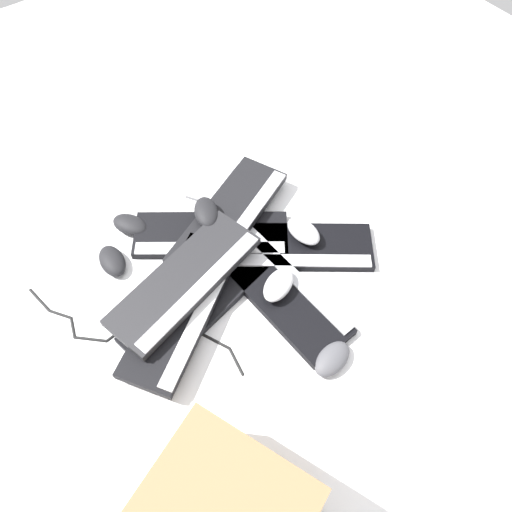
{
  "coord_description": "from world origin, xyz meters",
  "views": [
    {
      "loc": [
        -0.41,
        -0.66,
        1.18
      ],
      "look_at": [
        0.03,
        -0.06,
        0.04
      ],
      "focal_mm": 35.0,
      "sensor_mm": 36.0,
      "label": 1
    }
  ],
  "objects_px": {
    "mouse_2": "(278,285)",
    "keyboard_2": "(197,300)",
    "keyboard_1": "(211,236)",
    "mouse_0": "(304,231)",
    "keyboard_6": "(229,217)",
    "mouse_1": "(332,359)",
    "cardboard_box": "(230,508)",
    "keyboard_3": "(279,290)",
    "keyboard_4": "(183,309)",
    "keyboard_5": "(186,280)",
    "mouse_5": "(112,261)",
    "keyboard_0": "(294,247)",
    "mouse_3": "(206,212)",
    "mouse_4": "(130,225)",
    "mouse_6": "(229,180)"
  },
  "relations": [
    {
      "from": "mouse_0",
      "to": "keyboard_0",
      "type": "bearing_deg",
      "value": 98.71
    },
    {
      "from": "keyboard_3",
      "to": "keyboard_5",
      "type": "relative_size",
      "value": 0.97
    },
    {
      "from": "keyboard_5",
      "to": "mouse_3",
      "type": "distance_m",
      "value": 0.22
    },
    {
      "from": "keyboard_4",
      "to": "mouse_0",
      "type": "relative_size",
      "value": 4.09
    },
    {
      "from": "keyboard_6",
      "to": "mouse_0",
      "type": "distance_m",
      "value": 0.22
    },
    {
      "from": "keyboard_0",
      "to": "keyboard_6",
      "type": "distance_m",
      "value": 0.21
    },
    {
      "from": "keyboard_3",
      "to": "mouse_3",
      "type": "distance_m",
      "value": 0.3
    },
    {
      "from": "mouse_5",
      "to": "mouse_1",
      "type": "bearing_deg",
      "value": 32.64
    },
    {
      "from": "mouse_5",
      "to": "cardboard_box",
      "type": "height_order",
      "value": "cardboard_box"
    },
    {
      "from": "keyboard_4",
      "to": "mouse_6",
      "type": "xyz_separation_m",
      "value": [
        0.35,
        0.31,
        -0.02
      ]
    },
    {
      "from": "keyboard_0",
      "to": "mouse_1",
      "type": "distance_m",
      "value": 0.34
    },
    {
      "from": "mouse_6",
      "to": "keyboard_3",
      "type": "bearing_deg",
      "value": 21.07
    },
    {
      "from": "mouse_1",
      "to": "keyboard_2",
      "type": "bearing_deg",
      "value": -72.83
    },
    {
      "from": "keyboard_1",
      "to": "keyboard_5",
      "type": "distance_m",
      "value": 0.2
    },
    {
      "from": "keyboard_3",
      "to": "mouse_1",
      "type": "height_order",
      "value": "mouse_1"
    },
    {
      "from": "keyboard_1",
      "to": "keyboard_2",
      "type": "xyz_separation_m",
      "value": [
        -0.15,
        -0.15,
        0.0
      ]
    },
    {
      "from": "keyboard_3",
      "to": "keyboard_0",
      "type": "bearing_deg",
      "value": 34.86
    },
    {
      "from": "keyboard_3",
      "to": "keyboard_6",
      "type": "height_order",
      "value": "keyboard_6"
    },
    {
      "from": "keyboard_0",
      "to": "keyboard_4",
      "type": "distance_m",
      "value": 0.36
    },
    {
      "from": "keyboard_5",
      "to": "mouse_3",
      "type": "relative_size",
      "value": 4.21
    },
    {
      "from": "mouse_6",
      "to": "keyboard_6",
      "type": "bearing_deg",
      "value": 3.3
    },
    {
      "from": "keyboard_3",
      "to": "keyboard_4",
      "type": "xyz_separation_m",
      "value": [
        -0.24,
        0.09,
        0.03
      ]
    },
    {
      "from": "keyboard_2",
      "to": "keyboard_6",
      "type": "bearing_deg",
      "value": 36.3
    },
    {
      "from": "keyboard_1",
      "to": "mouse_0",
      "type": "distance_m",
      "value": 0.27
    },
    {
      "from": "keyboard_0",
      "to": "mouse_1",
      "type": "relative_size",
      "value": 4.02
    },
    {
      "from": "keyboard_1",
      "to": "mouse_6",
      "type": "bearing_deg",
      "value": 41.5
    },
    {
      "from": "keyboard_0",
      "to": "mouse_3",
      "type": "bearing_deg",
      "value": 126.98
    },
    {
      "from": "keyboard_2",
      "to": "cardboard_box",
      "type": "bearing_deg",
      "value": -114.61
    },
    {
      "from": "mouse_1",
      "to": "mouse_5",
      "type": "height_order",
      "value": "same"
    },
    {
      "from": "mouse_2",
      "to": "mouse_3",
      "type": "xyz_separation_m",
      "value": [
        -0.03,
        0.29,
        0.03
      ]
    },
    {
      "from": "mouse_4",
      "to": "mouse_6",
      "type": "xyz_separation_m",
      "value": [
        0.33,
        -0.03,
        0.0
      ]
    },
    {
      "from": "mouse_3",
      "to": "mouse_5",
      "type": "height_order",
      "value": "mouse_3"
    },
    {
      "from": "keyboard_6",
      "to": "cardboard_box",
      "type": "bearing_deg",
      "value": -124.44
    },
    {
      "from": "keyboard_1",
      "to": "keyboard_6",
      "type": "bearing_deg",
      "value": 3.39
    },
    {
      "from": "keyboard_4",
      "to": "cardboard_box",
      "type": "relative_size",
      "value": 1.51
    },
    {
      "from": "keyboard_5",
      "to": "keyboard_6",
      "type": "bearing_deg",
      "value": 28.93
    },
    {
      "from": "mouse_6",
      "to": "cardboard_box",
      "type": "distance_m",
      "value": 0.93
    },
    {
      "from": "keyboard_3",
      "to": "keyboard_5",
      "type": "xyz_separation_m",
      "value": [
        -0.2,
        0.14,
        0.06
      ]
    },
    {
      "from": "keyboard_3",
      "to": "mouse_2",
      "type": "bearing_deg",
      "value": -156.72
    },
    {
      "from": "keyboard_6",
      "to": "mouse_1",
      "type": "bearing_deg",
      "value": -94.24
    },
    {
      "from": "mouse_2",
      "to": "keyboard_2",
      "type": "bearing_deg",
      "value": -52.58
    },
    {
      "from": "keyboard_5",
      "to": "mouse_5",
      "type": "bearing_deg",
      "value": 120.38
    },
    {
      "from": "mouse_0",
      "to": "mouse_2",
      "type": "height_order",
      "value": "same"
    },
    {
      "from": "keyboard_3",
      "to": "mouse_5",
      "type": "bearing_deg",
      "value": 132.78
    },
    {
      "from": "keyboard_6",
      "to": "keyboard_4",
      "type": "bearing_deg",
      "value": -146.82
    },
    {
      "from": "keyboard_2",
      "to": "keyboard_4",
      "type": "distance_m",
      "value": 0.06
    },
    {
      "from": "keyboard_3",
      "to": "mouse_6",
      "type": "relative_size",
      "value": 4.07
    },
    {
      "from": "keyboard_5",
      "to": "mouse_4",
      "type": "bearing_deg",
      "value": 93.84
    },
    {
      "from": "mouse_0",
      "to": "mouse_4",
      "type": "bearing_deg",
      "value": 42.53
    },
    {
      "from": "keyboard_1",
      "to": "mouse_5",
      "type": "bearing_deg",
      "value": 162.36
    }
  ]
}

